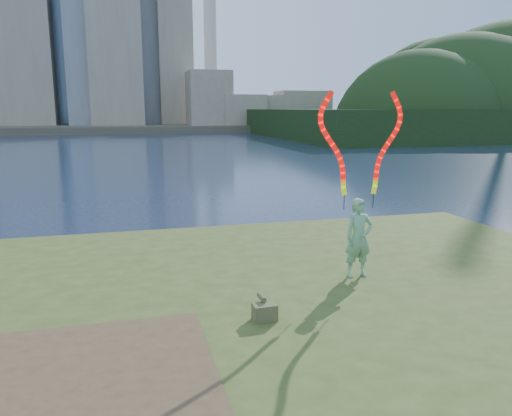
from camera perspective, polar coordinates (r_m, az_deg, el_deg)
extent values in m
plane|color=#17233B|center=(10.42, -4.80, -12.10)|extent=(320.00, 320.00, 0.00)
cube|color=#384719|center=(8.15, -1.52, -17.93)|extent=(20.00, 18.00, 0.30)
cube|color=#384719|center=(8.29, -2.03, -15.44)|extent=(17.00, 15.00, 0.30)
cube|color=#384719|center=(8.36, -2.36, -13.31)|extent=(14.00, 12.00, 0.30)
cube|color=#47331E|center=(7.07, -18.56, -17.33)|extent=(3.20, 3.00, 0.02)
cube|color=#4B4637|center=(104.49, -14.27, 9.02)|extent=(320.00, 40.00, 1.20)
cube|color=black|center=(89.62, 24.52, 8.94)|extent=(70.00, 42.00, 4.00)
imported|color=#217C35|center=(10.18, 11.66, -3.36)|extent=(0.58, 0.39, 1.59)
cylinder|color=black|center=(9.98, 10.03, 0.68)|extent=(0.02, 0.02, 0.30)
cylinder|color=black|center=(10.27, 13.24, 0.84)|extent=(0.02, 0.02, 0.30)
cube|color=#424526|center=(8.14, 0.99, -11.81)|extent=(0.39, 0.27, 0.27)
cylinder|color=#424526|center=(8.23, 0.65, -10.19)|extent=(0.10, 0.25, 0.09)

